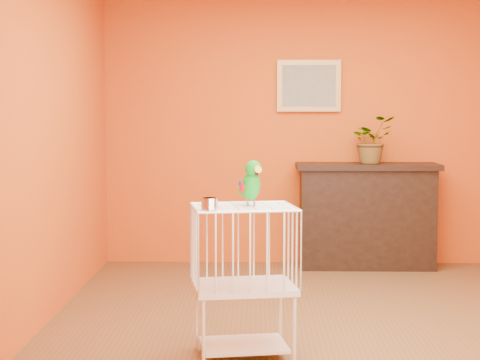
{
  "coord_description": "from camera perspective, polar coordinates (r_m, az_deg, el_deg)",
  "views": [
    {
      "loc": [
        -0.48,
        -5.64,
        1.53
      ],
      "look_at": [
        -0.6,
        -0.78,
        1.09
      ],
      "focal_mm": 60.0,
      "sensor_mm": 36.0,
      "label": 1
    }
  ],
  "objects": [
    {
      "name": "room_shell",
      "position": [
        5.66,
        6.29,
        5.63
      ],
      "size": [
        4.5,
        4.5,
        4.5
      ],
      "color": "#C85212",
      "rests_on": "ground"
    },
    {
      "name": "parrot",
      "position": [
        4.87,
        0.8,
        -0.19
      ],
      "size": [
        0.17,
        0.25,
        0.28
      ],
      "rotation": [
        0.0,
        0.0,
        0.44
      ],
      "color": "#59544C",
      "rests_on": "birdcage"
    },
    {
      "name": "framed_picture",
      "position": [
        7.88,
        4.92,
        6.69
      ],
      "size": [
        0.62,
        0.04,
        0.5
      ],
      "color": "#B0803E",
      "rests_on": "room_shell"
    },
    {
      "name": "potted_plant",
      "position": [
        7.8,
        9.27,
        2.49
      ],
      "size": [
        0.56,
        0.58,
        0.35
      ],
      "primitive_type": "imported",
      "rotation": [
        0.0,
        0.0,
        0.42
      ],
      "color": "#26722D",
      "rests_on": "console_cabinet"
    },
    {
      "name": "feed_cup",
      "position": [
        4.67,
        -2.18,
        -1.7
      ],
      "size": [
        0.1,
        0.1,
        0.07
      ],
      "primitive_type": "cylinder",
      "color": "silver",
      "rests_on": "birdcage"
    },
    {
      "name": "ground",
      "position": [
        5.87,
        6.14,
        -10.03
      ],
      "size": [
        4.5,
        4.5,
        0.0
      ],
      "primitive_type": "plane",
      "color": "brown",
      "rests_on": "ground"
    },
    {
      "name": "birdcage",
      "position": [
        4.95,
        0.28,
        -7.06
      ],
      "size": [
        0.68,
        0.57,
        0.94
      ],
      "rotation": [
        0.0,
        0.0,
        0.18
      ],
      "color": "white",
      "rests_on": "ground"
    },
    {
      "name": "console_cabinet",
      "position": [
        7.8,
        8.99,
        -2.51
      ],
      "size": [
        1.35,
        0.49,
        1.01
      ],
      "color": "black",
      "rests_on": "ground"
    }
  ]
}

